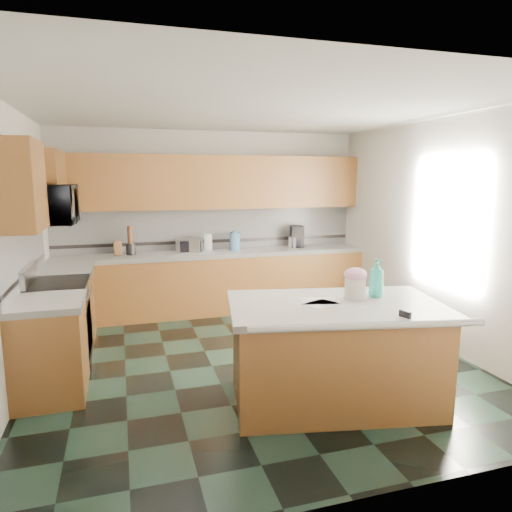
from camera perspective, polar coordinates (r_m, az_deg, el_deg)
name	(u,v)px	position (r m, az deg, el deg)	size (l,w,h in m)	color
floor	(252,361)	(5.18, -0.50, -13.04)	(4.60, 4.60, 0.00)	black
ceiling	(252,108)	(4.82, -0.55, 18.03)	(4.60, 4.60, 0.00)	white
wall_back	(210,221)	(7.06, -5.75, 4.39)	(4.60, 0.04, 2.70)	silver
wall_front	(363,293)	(2.70, 13.25, -4.57)	(4.60, 0.04, 2.70)	silver
wall_left	(8,251)	(4.74, -28.58, 0.61)	(0.04, 4.60, 2.70)	silver
wall_right	(437,233)	(5.89, 21.74, 2.67)	(0.04, 4.60, 2.70)	silver
back_base_cab	(215,284)	(6.90, -5.12, -3.48)	(4.60, 0.60, 0.86)	#442A13
back_countertop	(215,254)	(6.81, -5.18, 0.29)	(4.60, 0.64, 0.06)	white
back_upper_cab	(212,182)	(6.85, -5.54, 9.17)	(4.60, 0.33, 0.78)	#442A13
back_backsplash	(211,229)	(7.04, -5.69, 3.43)	(4.60, 0.02, 0.63)	silver
back_accent_band	(211,241)	(7.06, -5.65, 1.85)	(4.60, 0.01, 0.05)	black
left_base_cab_rear	(68,307)	(6.12, -22.48, -5.92)	(0.60, 0.82, 0.86)	#442A13
left_counter_rear	(65,271)	(6.02, -22.77, -1.69)	(0.64, 0.82, 0.06)	white
left_base_cab_front	(50,352)	(4.67, -24.35, -10.85)	(0.60, 0.72, 0.86)	#442A13
left_counter_front	(46,303)	(4.54, -24.76, -5.40)	(0.64, 0.72, 0.06)	white
left_backsplash	(25,253)	(5.28, -26.94, 0.30)	(0.02, 2.30, 0.63)	silver
left_accent_band	(27,272)	(5.31, -26.71, -1.77)	(0.01, 2.30, 0.05)	black
left_upper_cab_rear	(48,183)	(6.07, -24.57, 8.27)	(0.33, 1.09, 0.78)	#442A13
left_upper_cab_front	(19,186)	(4.42, -27.48, 7.81)	(0.33, 0.72, 0.78)	#442A13
range_body	(60,326)	(5.37, -23.32, -8.03)	(0.60, 0.76, 0.88)	#B7B7BC
range_oven_door	(89,327)	(5.35, -20.18, -8.33)	(0.02, 0.68, 0.55)	black
range_cooktop	(57,284)	(5.25, -23.66, -3.24)	(0.62, 0.78, 0.04)	black
range_handle	(90,293)	(5.25, -20.09, -4.37)	(0.02, 0.02, 0.66)	#B7B7BC
range_backguard	(29,274)	(5.27, -26.55, -2.08)	(0.06, 0.76, 0.18)	#B7B7BC
microwave	(51,205)	(5.14, -24.29, 5.85)	(0.73, 0.50, 0.41)	#B7B7BC
island_base	(334,356)	(4.24, 9.74, -12.21)	(1.76, 1.01, 0.86)	#442A13
island_top	(336,306)	(4.09, 9.92, -6.22)	(1.86, 1.11, 0.06)	white
island_bullnose	(368,326)	(3.63, 13.85, -8.45)	(0.06, 0.06, 1.86)	white
treat_jar	(355,289)	(4.23, 12.26, -4.00)	(0.19, 0.19, 0.20)	silver
treat_jar_lid	(355,275)	(4.20, 12.33, -2.29)	(0.21, 0.21, 0.13)	pink
treat_jar_knob	(356,270)	(4.19, 12.35, -1.69)	(0.02, 0.02, 0.07)	tan
treat_jar_knob_end_l	(352,270)	(4.17, 11.94, -1.72)	(0.04, 0.04, 0.04)	tan
treat_jar_knob_end_r	(359,270)	(4.21, 12.75, -1.66)	(0.04, 0.04, 0.04)	tan
soap_bottle_island	(377,278)	(4.34, 14.83, -2.69)	(0.14, 0.14, 0.35)	teal
paper_sheet_a	(321,304)	(4.03, 8.16, -5.96)	(0.29, 0.21, 0.00)	white
paper_sheet_b	(319,301)	(4.13, 7.86, -5.58)	(0.32, 0.24, 0.00)	white
clamp_body	(405,316)	(3.81, 18.13, -7.16)	(0.03, 0.10, 0.09)	black
clamp_handle	(409,321)	(3.77, 18.63, -7.68)	(0.02, 0.02, 0.07)	black
knife_block	(118,249)	(6.71, -16.88, 0.88)	(0.11, 0.09, 0.20)	#472814
utensil_crock	(131,249)	(6.74, -15.38, 0.86)	(0.13, 0.13, 0.17)	black
utensil_bundle	(130,235)	(6.72, -15.46, 2.59)	(0.08, 0.08, 0.24)	#472814
toaster_oven	(190,246)	(6.78, -8.30, 1.30)	(0.35, 0.24, 0.20)	#B7B7BC
toaster_oven_door	(191,247)	(6.67, -8.16, 1.17)	(0.31, 0.01, 0.16)	black
paper_towel	(208,242)	(6.87, -6.00, 1.73)	(0.12, 0.12, 0.26)	white
paper_towel_base	(208,250)	(6.89, -5.98, 0.70)	(0.18, 0.18, 0.01)	#B7B7BC
water_jug	(235,241)	(6.91, -2.63, 1.84)	(0.16, 0.16, 0.27)	#5586B7
water_jug_neck	(235,231)	(6.89, -2.64, 3.09)	(0.08, 0.08, 0.04)	#5586B7
coffee_maker	(297,237)	(7.24, 5.13, 2.43)	(0.20, 0.22, 0.33)	black
coffee_carafe	(298,243)	(7.20, 5.27, 1.61)	(0.14, 0.14, 0.14)	black
soap_bottle_back	(293,240)	(7.19, 4.70, 2.06)	(0.11, 0.12, 0.25)	white
soap_back_cap	(294,231)	(7.17, 4.72, 3.18)	(0.02, 0.02, 0.03)	red
window_light_proxy	(448,222)	(5.70, 22.83, 3.91)	(0.02, 1.40, 1.10)	white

